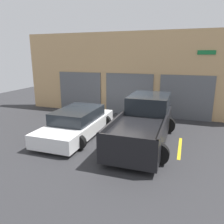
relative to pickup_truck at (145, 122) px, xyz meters
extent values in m
plane|color=#2D2D30|center=(-1.52, 0.95, -0.83)|extent=(28.00, 28.00, 0.00)
cube|color=tan|center=(-1.52, 4.25, 1.63)|extent=(14.32, 0.60, 4.93)
cube|color=#595B60|center=(-5.02, 3.91, 0.43)|extent=(2.90, 0.08, 2.52)
cube|color=#595B60|center=(-1.72, 3.91, 0.43)|extent=(2.90, 0.08, 2.52)
cube|color=#595B60|center=(1.59, 3.91, 0.43)|extent=(2.90, 0.08, 2.52)
cube|color=#197238|center=(2.42, 3.92, 2.89)|extent=(0.90, 0.03, 0.22)
cube|color=black|center=(0.00, -0.35, -0.19)|extent=(1.91, 5.30, 0.86)
cube|color=#1E2328|center=(0.00, 1.11, 0.61)|extent=(1.76, 2.38, 0.74)
cube|color=black|center=(-0.92, -1.54, 0.32)|extent=(0.08, 2.91, 0.18)
cube|color=black|center=(0.92, -1.54, 0.32)|extent=(0.08, 2.91, 0.18)
cube|color=black|center=(0.00, -2.96, 0.32)|extent=(1.91, 0.08, 0.18)
cylinder|color=black|center=(-0.85, 1.29, -0.45)|extent=(0.76, 0.22, 0.76)
cylinder|color=black|center=(0.85, 1.29, -0.45)|extent=(0.76, 0.22, 0.76)
cylinder|color=black|center=(-0.85, -1.99, -0.45)|extent=(0.76, 0.22, 0.76)
cylinder|color=black|center=(0.85, -1.99, -0.45)|extent=(0.76, 0.22, 0.76)
cube|color=white|center=(-3.03, -0.35, -0.42)|extent=(1.84, 4.71, 0.56)
cube|color=#1E2328|center=(-3.03, -0.23, 0.12)|extent=(1.62, 2.59, 0.51)
cylinder|color=black|center=(-3.84, 1.11, -0.53)|extent=(0.61, 0.22, 0.61)
cylinder|color=black|center=(-2.22, 1.11, -0.53)|extent=(0.61, 0.22, 0.61)
cylinder|color=black|center=(-3.84, -1.81, -0.53)|extent=(0.61, 0.22, 0.61)
cylinder|color=black|center=(-2.22, -1.81, -0.53)|extent=(0.61, 0.22, 0.61)
cube|color=gold|center=(-4.55, -0.35, -0.83)|extent=(0.12, 2.20, 0.01)
cube|color=gold|center=(-1.52, -0.35, -0.83)|extent=(0.12, 2.20, 0.01)
cube|color=gold|center=(1.52, -0.35, -0.83)|extent=(0.12, 2.20, 0.01)
camera|label=1|loc=(1.56, -8.85, 2.74)|focal=35.00mm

